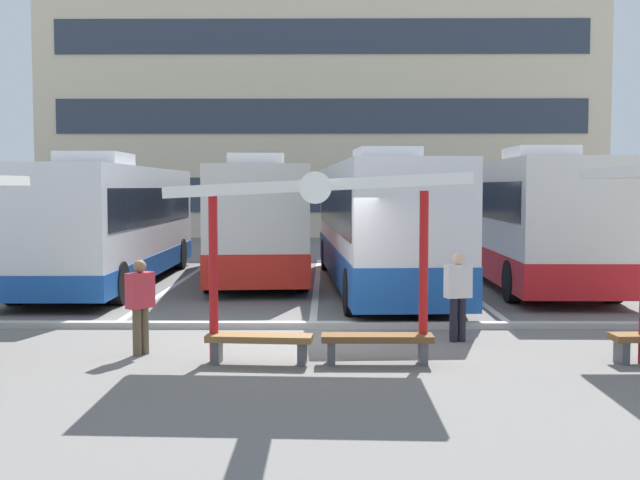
% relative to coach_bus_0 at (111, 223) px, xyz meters
% --- Properties ---
extents(ground_plane, '(160.00, 160.00, 0.00)m').
position_rel_coach_bus_0_xyz_m(ground_plane, '(5.72, -7.99, -1.69)').
color(ground_plane, slate).
extents(terminal_building, '(30.51, 11.78, 19.38)m').
position_rel_coach_bus_0_xyz_m(terminal_building, '(5.76, 26.00, 6.65)').
color(terminal_building, beige).
rests_on(terminal_building, ground).
extents(coach_bus_0, '(2.75, 11.17, 3.58)m').
position_rel_coach_bus_0_xyz_m(coach_bus_0, '(0.00, 0.00, 0.00)').
color(coach_bus_0, silver).
rests_on(coach_bus_0, ground).
extents(coach_bus_1, '(3.50, 10.49, 3.61)m').
position_rel_coach_bus_0_xyz_m(coach_bus_1, '(3.88, 1.77, -0.02)').
color(coach_bus_1, silver).
rests_on(coach_bus_1, ground).
extents(coach_bus_2, '(3.20, 12.49, 3.65)m').
position_rel_coach_bus_0_xyz_m(coach_bus_2, '(7.37, -0.77, -0.01)').
color(coach_bus_2, silver).
rests_on(coach_bus_2, ground).
extents(coach_bus_3, '(2.73, 10.42, 3.73)m').
position_rel_coach_bus_0_xyz_m(coach_bus_3, '(11.54, 0.04, 0.04)').
color(coach_bus_3, silver).
rests_on(coach_bus_3, ground).
extents(lane_stripe_0, '(0.16, 14.00, 0.01)m').
position_rel_coach_bus_0_xyz_m(lane_stripe_0, '(-2.08, 0.29, -1.68)').
color(lane_stripe_0, white).
rests_on(lane_stripe_0, ground).
extents(lane_stripe_1, '(0.16, 14.00, 0.01)m').
position_rel_coach_bus_0_xyz_m(lane_stripe_1, '(1.82, 0.29, -1.68)').
color(lane_stripe_1, white).
rests_on(lane_stripe_1, ground).
extents(lane_stripe_2, '(0.16, 14.00, 0.01)m').
position_rel_coach_bus_0_xyz_m(lane_stripe_2, '(5.72, 0.29, -1.68)').
color(lane_stripe_2, white).
rests_on(lane_stripe_2, ground).
extents(lane_stripe_3, '(0.16, 14.00, 0.01)m').
position_rel_coach_bus_0_xyz_m(lane_stripe_3, '(9.62, 0.29, -1.68)').
color(lane_stripe_3, white).
rests_on(lane_stripe_3, ground).
extents(lane_stripe_4, '(0.16, 14.00, 0.01)m').
position_rel_coach_bus_0_xyz_m(lane_stripe_4, '(13.52, 0.29, -1.68)').
color(lane_stripe_4, white).
rests_on(lane_stripe_4, ground).
extents(waiting_shelter_1, '(4.23, 4.63, 2.91)m').
position_rel_coach_bus_0_xyz_m(waiting_shelter_1, '(5.87, -10.09, 0.97)').
color(waiting_shelter_1, red).
rests_on(waiting_shelter_1, ground).
extents(bench_1, '(1.65, 0.55, 0.45)m').
position_rel_coach_bus_0_xyz_m(bench_1, '(4.97, -9.97, -1.35)').
color(bench_1, brown).
rests_on(bench_1, ground).
extents(bench_2, '(1.71, 0.43, 0.45)m').
position_rel_coach_bus_0_xyz_m(bench_2, '(6.77, -9.94, -1.35)').
color(bench_2, brown).
rests_on(bench_2, ground).
extents(platform_kerb, '(44.00, 0.24, 0.12)m').
position_rel_coach_bus_0_xyz_m(platform_kerb, '(5.72, -6.90, -1.63)').
color(platform_kerb, '#ADADA8').
rests_on(platform_kerb, ground).
extents(waiting_passenger_2, '(0.49, 0.34, 1.56)m').
position_rel_coach_bus_0_xyz_m(waiting_passenger_2, '(8.28, -8.19, -0.80)').
color(waiting_passenger_2, black).
rests_on(waiting_passenger_2, ground).
extents(waiting_passenger_3, '(0.44, 0.49, 1.54)m').
position_rel_coach_bus_0_xyz_m(waiting_passenger_3, '(3.00, -9.32, -0.82)').
color(waiting_passenger_3, brown).
rests_on(waiting_passenger_3, ground).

